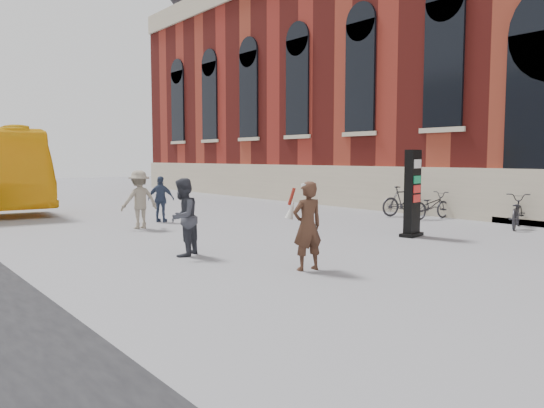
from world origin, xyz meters
TOP-DOWN VIEW (x-y plane):
  - ground at (0.00, 0.00)m, footprint 100.00×100.00m
  - station at (15.48, 6.00)m, footprint 12.15×44.50m
  - info_pylon at (4.67, 1.59)m, footprint 0.82×0.54m
  - woman at (-0.51, 0.08)m, footprint 0.72×0.67m
  - pedestrian_a at (-1.67, 2.85)m, footprint 1.05×1.02m
  - pedestrian_b at (-0.54, 7.68)m, footprint 1.15×0.68m
  - pedestrian_c at (0.73, 8.80)m, footprint 0.90×0.91m
  - bike_4 at (8.60, 0.70)m, footprint 2.07×1.38m
  - bike_6 at (8.60, 3.75)m, footprint 1.87×0.78m
  - bike_7 at (8.60, 4.97)m, footprint 1.92×0.98m

SIDE VIEW (x-z plane):
  - ground at x=0.00m, z-range 0.00..0.00m
  - bike_6 at x=8.60m, z-range 0.00..0.96m
  - bike_4 at x=8.60m, z-range 0.00..1.03m
  - bike_7 at x=8.60m, z-range 0.00..1.11m
  - pedestrian_c at x=0.73m, z-range 0.00..1.54m
  - pedestrian_a at x=-1.67m, z-range 0.00..1.71m
  - woman at x=-0.51m, z-range 0.02..1.73m
  - pedestrian_b at x=-0.54m, z-range 0.00..1.77m
  - info_pylon at x=4.67m, z-range 0.00..2.36m
  - station at x=15.48m, z-range -1.49..17.66m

